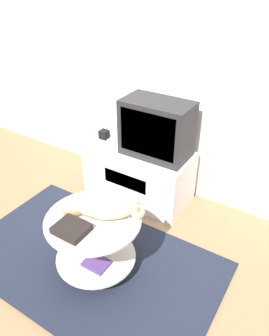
# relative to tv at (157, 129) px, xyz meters

# --- Properties ---
(ground_plane) EXTENTS (12.00, 12.00, 0.00)m
(ground_plane) POSITION_rel_tv_xyz_m (-0.03, -0.99, -0.79)
(ground_plane) COLOR #93704C
(wall_back) EXTENTS (8.00, 0.05, 2.60)m
(wall_back) POSITION_rel_tv_xyz_m (-0.03, 0.32, 0.51)
(wall_back) COLOR silver
(wall_back) RESTS_ON ground_plane
(rug) EXTENTS (2.04, 1.21, 0.02)m
(rug) POSITION_rel_tv_xyz_m (-0.03, -0.99, -0.78)
(rug) COLOR #1E2333
(rug) RESTS_ON ground_plane
(tv_stand) EXTENTS (1.02, 0.51, 0.53)m
(tv_stand) POSITION_rel_tv_xyz_m (-0.17, -0.02, -0.52)
(tv_stand) COLOR white
(tv_stand) RESTS_ON ground_plane
(tv) EXTENTS (0.62, 0.35, 0.52)m
(tv) POSITION_rel_tv_xyz_m (0.00, 0.00, 0.00)
(tv) COLOR #232326
(tv) RESTS_ON tv_stand
(speaker) EXTENTS (0.08, 0.08, 0.08)m
(speaker) POSITION_rel_tv_xyz_m (-0.60, 0.00, -0.22)
(speaker) COLOR black
(speaker) RESTS_ON tv_stand
(coffee_table) EXTENTS (0.69, 0.69, 0.49)m
(coffee_table) POSITION_rel_tv_xyz_m (0.06, -1.01, -0.47)
(coffee_table) COLOR #B2B2B7
(coffee_table) RESTS_ON rug
(dvd_box) EXTENTS (0.22, 0.19, 0.05)m
(dvd_box) POSITION_rel_tv_xyz_m (0.02, -1.19, -0.26)
(dvd_box) COLOR black
(dvd_box) RESTS_ON coffee_table
(cat) EXTENTS (0.52, 0.35, 0.15)m
(cat) POSITION_rel_tv_xyz_m (0.14, -0.93, -0.21)
(cat) COLOR beige
(cat) RESTS_ON coffee_table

